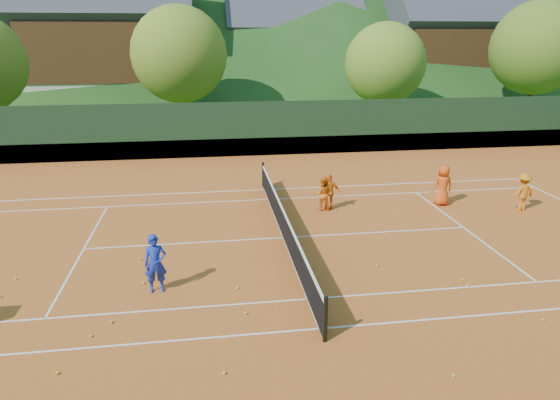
{
  "coord_description": "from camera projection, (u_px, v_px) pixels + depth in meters",
  "views": [
    {
      "loc": [
        -2.35,
        -15.21,
        6.46
      ],
      "look_at": [
        -0.12,
        0.0,
        1.35
      ],
      "focal_mm": 32.0,
      "sensor_mm": 36.0,
      "label": 1
    }
  ],
  "objects": [
    {
      "name": "ground",
      "position": [
        284.0,
        238.0,
        16.65
      ],
      "size": [
        400.0,
        400.0,
        0.0
      ],
      "primitive_type": "plane",
      "color": "#2A4E18",
      "rests_on": "ground"
    },
    {
      "name": "clay_court",
      "position": [
        284.0,
        238.0,
        16.64
      ],
      "size": [
        40.0,
        24.0,
        0.02
      ],
      "primitive_type": "cube",
      "color": "#B0521C",
      "rests_on": "ground"
    },
    {
      "name": "coach",
      "position": [
        155.0,
        264.0,
        12.93
      ],
      "size": [
        0.62,
        0.44,
        1.59
      ],
      "primitive_type": "imported",
      "rotation": [
        0.0,
        0.0,
        0.11
      ],
      "color": "#1A2CAA",
      "rests_on": "clay_court"
    },
    {
      "name": "student_a",
      "position": [
        322.0,
        194.0,
        19.06
      ],
      "size": [
        0.68,
        0.55,
        1.33
      ],
      "primitive_type": "imported",
      "rotation": [
        0.0,
        0.0,
        3.07
      ],
      "color": "orange",
      "rests_on": "clay_court"
    },
    {
      "name": "student_b",
      "position": [
        329.0,
        192.0,
        19.11
      ],
      "size": [
        0.88,
        0.52,
        1.41
      ],
      "primitive_type": "imported",
      "rotation": [
        0.0,
        0.0,
        2.92
      ],
      "color": "orange",
      "rests_on": "clay_court"
    },
    {
      "name": "student_c",
      "position": [
        443.0,
        185.0,
        19.61
      ],
      "size": [
        0.81,
        0.54,
        1.62
      ],
      "primitive_type": "imported",
      "rotation": [
        0.0,
        0.0,
        3.18
      ],
      "color": "#E54E14",
      "rests_on": "clay_court"
    },
    {
      "name": "student_d",
      "position": [
        523.0,
        192.0,
        19.05
      ],
      "size": [
        1.02,
        0.68,
        1.46
      ],
      "primitive_type": "imported",
      "rotation": [
        0.0,
        0.0,
        3.3
      ],
      "color": "orange",
      "rests_on": "clay_court"
    },
    {
      "name": "tennis_ball_0",
      "position": [
        57.0,
        373.0,
        9.93
      ],
      "size": [
        0.07,
        0.07,
        0.07
      ],
      "primitive_type": "sphere",
      "color": "#B6E025",
      "rests_on": "clay_court"
    },
    {
      "name": "tennis_ball_1",
      "position": [
        140.0,
        259.0,
        14.96
      ],
      "size": [
        0.07,
        0.07,
        0.07
      ],
      "primitive_type": "sphere",
      "color": "#B6E025",
      "rests_on": "clay_court"
    },
    {
      "name": "tennis_ball_3",
      "position": [
        224.0,
        373.0,
        9.93
      ],
      "size": [
        0.07,
        0.07,
        0.07
      ],
      "primitive_type": "sphere",
      "color": "#B6E025",
      "rests_on": "clay_court"
    },
    {
      "name": "tennis_ball_5",
      "position": [
        0.0,
        296.0,
        12.84
      ],
      "size": [
        0.07,
        0.07,
        0.07
      ],
      "primitive_type": "sphere",
      "color": "#B6E025",
      "rests_on": "clay_court"
    },
    {
      "name": "tennis_ball_8",
      "position": [
        91.0,
        336.0,
        11.15
      ],
      "size": [
        0.07,
        0.07,
        0.07
      ],
      "primitive_type": "sphere",
      "color": "#B6E025",
      "rests_on": "clay_court"
    },
    {
      "name": "tennis_ball_9",
      "position": [
        467.0,
        285.0,
        13.4
      ],
      "size": [
        0.07,
        0.07,
        0.07
      ],
      "primitive_type": "sphere",
      "color": "#B6E025",
      "rests_on": "clay_court"
    },
    {
      "name": "tennis_ball_10",
      "position": [
        377.0,
        265.0,
        14.56
      ],
      "size": [
        0.07,
        0.07,
        0.07
      ],
      "primitive_type": "sphere",
      "color": "#B6E025",
      "rests_on": "clay_court"
    },
    {
      "name": "tennis_ball_15",
      "position": [
        246.0,
        313.0,
        12.06
      ],
      "size": [
        0.07,
        0.07,
        0.07
      ],
      "primitive_type": "sphere",
      "color": "#B6E025",
      "rests_on": "clay_court"
    },
    {
      "name": "tennis_ball_17",
      "position": [
        111.0,
        322.0,
        11.69
      ],
      "size": [
        0.07,
        0.07,
        0.07
      ],
      "primitive_type": "sphere",
      "color": "#B6E025",
      "rests_on": "clay_court"
    },
    {
      "name": "tennis_ball_18",
      "position": [
        144.0,
        283.0,
        13.55
      ],
      "size": [
        0.07,
        0.07,
        0.07
      ],
      "primitive_type": "sphere",
      "color": "#B6E025",
      "rests_on": "clay_court"
    },
    {
      "name": "tennis_ball_21",
      "position": [
        543.0,
        320.0,
        11.78
      ],
      "size": [
        0.07,
        0.07,
        0.07
      ],
      "primitive_type": "sphere",
      "color": "#B6E025",
      "rests_on": "clay_court"
    },
    {
      "name": "tennis_ball_22",
      "position": [
        454.0,
        375.0,
        9.86
      ],
      "size": [
        0.07,
        0.07,
        0.07
      ],
      "primitive_type": "sphere",
      "color": "#B6E025",
      "rests_on": "clay_court"
    },
    {
      "name": "tennis_ball_23",
      "position": [
        462.0,
        279.0,
        13.72
      ],
      "size": [
        0.07,
        0.07,
        0.07
      ],
      "primitive_type": "sphere",
      "color": "#B6E025",
      "rests_on": "clay_court"
    },
    {
      "name": "tennis_ball_24",
      "position": [
        16.0,
        279.0,
        13.77
      ],
      "size": [
        0.07,
        0.07,
        0.07
      ],
      "primitive_type": "sphere",
      "color": "#B6E025",
      "rests_on": "clay_court"
    },
    {
      "name": "tennis_ball_25",
      "position": [
        238.0,
        288.0,
        13.27
      ],
      "size": [
        0.07,
        0.07,
        0.07
      ],
      "primitive_type": "sphere",
      "color": "#B6E025",
      "rests_on": "clay_court"
    },
    {
      "name": "court_lines",
      "position": [
        284.0,
        238.0,
        16.64
      ],
      "size": [
        23.83,
        11.03,
        0.0
      ],
      "color": "white",
      "rests_on": "clay_court"
    },
    {
      "name": "tennis_net",
      "position": [
        284.0,
        224.0,
        16.48
      ],
      "size": [
        0.1,
        12.07,
        1.1
      ],
      "color": "black",
      "rests_on": "clay_court"
    },
    {
      "name": "perimeter_fence",
      "position": [
        284.0,
        202.0,
        16.25
      ],
      "size": [
        40.4,
        24.24,
        3.0
      ],
      "color": "black",
      "rests_on": "clay_court"
    },
    {
      "name": "chalet_left",
      "position": [
        111.0,
        45.0,
        41.66
      ],
      "size": [
        13.8,
        9.93,
        12.92
      ],
      "color": "beige",
      "rests_on": "ground"
    },
    {
      "name": "chalet_mid",
      "position": [
        292.0,
        51.0,
        47.82
      ],
      "size": [
        12.65,
        8.82,
        11.45
      ],
      "color": "beige",
      "rests_on": "ground"
    },
    {
      "name": "chalet_right",
      "position": [
        449.0,
        48.0,
        45.91
      ],
      "size": [
        11.5,
        8.82,
        11.91
      ],
      "color": "beige",
      "rests_on": "ground"
    },
    {
      "name": "tree_b",
      "position": [
        179.0,
        55.0,
        33.24
      ],
      "size": [
        6.4,
        6.4,
        8.4
      ],
      "color": "#402B19",
      "rests_on": "ground"
    },
    {
      "name": "tree_c",
      "position": [
        385.0,
        64.0,
        34.43
      ],
      "size": [
        5.6,
        5.6,
        7.35
      ],
      "color": "#3F2819",
      "rests_on": "ground"
    },
    {
      "name": "tree_d",
      "position": [
        537.0,
        48.0,
        36.71
      ],
      "size": [
        6.8,
        6.8,
        8.93
      ],
      "color": "#3C2618",
      "rests_on": "ground"
    }
  ]
}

